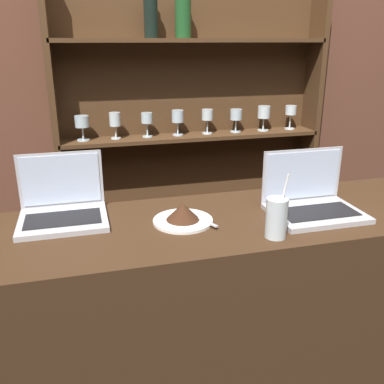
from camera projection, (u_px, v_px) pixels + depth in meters
bar_counter at (223, 335)px, 1.65m from camera, size 1.81×0.52×0.97m
back_wall at (165, 81)px, 2.28m from camera, size 7.00×0.06×2.70m
back_shelf at (190, 145)px, 2.35m from camera, size 1.42×0.18×1.95m
laptop_near at (63, 206)px, 1.47m from camera, size 0.29×0.25×0.22m
laptop_far at (311, 200)px, 1.53m from camera, size 0.31×0.24×0.21m
cake_plate at (183, 215)px, 1.45m from camera, size 0.20×0.20×0.07m
water_glass at (276, 218)px, 1.33m from camera, size 0.07×0.07×0.21m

